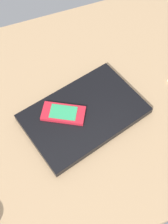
{
  "coord_description": "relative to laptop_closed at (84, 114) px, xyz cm",
  "views": [
    {
      "loc": [
        -10.54,
        -45.5,
        72.63
      ],
      "look_at": [
        5.63,
        -5.85,
        5.0
      ],
      "focal_mm": 45.41,
      "sensor_mm": 36.0,
      "label": 1
    }
  ],
  "objects": [
    {
      "name": "desk_surface",
      "position": [
        -5.63,
        5.85,
        -2.51
      ],
      "size": [
        120.0,
        80.0,
        3.0
      ],
      "primitive_type": "cube",
      "color": "tan",
      "rests_on": "ground"
    },
    {
      "name": "cell_phone_on_laptop",
      "position": [
        -5.15,
        1.45,
        1.58
      ],
      "size": [
        13.31,
        11.2,
        1.21
      ],
      "color": "red",
      "rests_on": "laptop_closed"
    },
    {
      "name": "laptop_closed",
      "position": [
        0.0,
        0.0,
        0.0
      ],
      "size": [
        37.32,
        28.93,
        2.01
      ],
      "primitive_type": "cube",
      "rotation": [
        0.0,
        0.0,
        0.24
      ],
      "color": "black",
      "rests_on": "desk_surface"
    }
  ]
}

